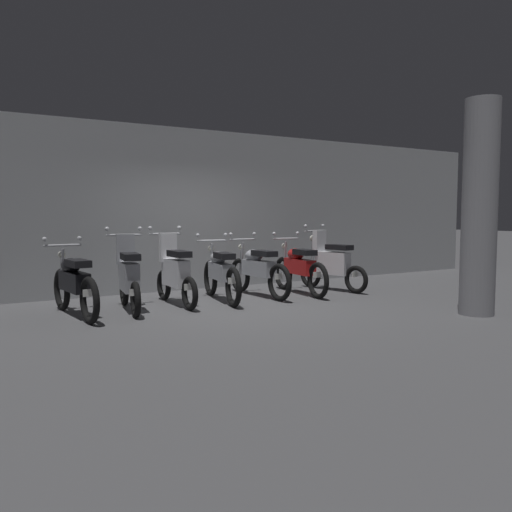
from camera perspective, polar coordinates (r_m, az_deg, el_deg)
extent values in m
plane|color=#4C4C4F|center=(8.55, -1.91, -5.48)|extent=(80.00, 80.00, 0.00)
cube|color=#9EA0A3|center=(10.52, -8.09, 4.99)|extent=(16.00, 0.30, 3.16)
torus|color=black|center=(8.70, -20.30, -3.41)|extent=(0.15, 0.66, 0.65)
torus|color=black|center=(7.47, -17.59, -4.61)|extent=(0.15, 0.66, 0.65)
cube|color=black|center=(8.06, -19.09, -2.63)|extent=(0.29, 0.85, 0.28)
ellipsoid|color=black|center=(8.18, -19.44, -0.98)|extent=(0.30, 0.46, 0.22)
cube|color=black|center=(7.86, -18.75, -0.74)|extent=(0.29, 0.54, 0.10)
cylinder|color=#B7BABF|center=(8.54, -20.24, 1.10)|extent=(0.56, 0.09, 0.04)
sphere|color=#B7BABF|center=(8.47, -21.95, 1.70)|extent=(0.07, 0.07, 0.07)
sphere|color=#B7BABF|center=(8.61, -18.59, 1.83)|extent=(0.07, 0.07, 0.07)
cylinder|color=#B7BABF|center=(8.61, -20.27, -1.34)|extent=(0.07, 0.16, 0.65)
sphere|color=silver|center=(8.60, -20.31, 0.11)|extent=(0.12, 0.12, 0.12)
cube|color=white|center=(7.48, -17.67, -3.83)|extent=(0.16, 0.03, 0.10)
torus|color=black|center=(8.89, -14.10, -3.49)|extent=(0.17, 0.54, 0.53)
torus|color=black|center=(7.77, -12.93, -4.62)|extent=(0.17, 0.54, 0.53)
cube|color=#9EA0A8|center=(8.29, -13.59, -2.17)|extent=(0.33, 0.76, 0.44)
cube|color=#9EA0A8|center=(8.60, -13.98, 0.73)|extent=(0.29, 0.16, 0.48)
cube|color=black|center=(8.10, -13.47, -0.05)|extent=(0.32, 0.55, 0.10)
cylinder|color=#B7BABF|center=(8.72, -14.13, 2.23)|extent=(0.56, 0.12, 0.04)
sphere|color=#B7BABF|center=(8.69, -15.85, 2.84)|extent=(0.07, 0.07, 0.07)
sphere|color=#B7BABF|center=(8.76, -12.46, 2.92)|extent=(0.07, 0.07, 0.07)
cylinder|color=#B7BABF|center=(8.80, -14.12, -0.82)|extent=(0.08, 0.15, 0.85)
sphere|color=silver|center=(8.78, -14.16, 1.26)|extent=(0.12, 0.12, 0.12)
cube|color=white|center=(7.77, -12.97, -3.86)|extent=(0.16, 0.04, 0.10)
torus|color=black|center=(9.26, -9.97, -3.11)|extent=(0.10, 0.53, 0.53)
torus|color=black|center=(8.20, -7.20, -4.06)|extent=(0.10, 0.53, 0.53)
cube|color=silver|center=(8.69, -8.69, -1.80)|extent=(0.23, 0.74, 0.44)
cube|color=silver|center=(8.98, -9.52, 0.96)|extent=(0.28, 0.12, 0.48)
cube|color=black|center=(8.51, -8.32, 0.24)|extent=(0.25, 0.52, 0.10)
cylinder|color=#B7BABF|center=(9.10, -9.84, 2.38)|extent=(0.56, 0.04, 0.04)
sphere|color=#B7BABF|center=(9.01, -11.41, 2.98)|extent=(0.07, 0.07, 0.07)
sphere|color=#B7BABF|center=(9.19, -8.33, 3.05)|extent=(0.07, 0.07, 0.07)
cylinder|color=#B7BABF|center=(9.17, -9.90, -0.54)|extent=(0.06, 0.15, 0.85)
sphere|color=silver|center=(9.15, -9.93, 1.45)|extent=(0.12, 0.12, 0.12)
cube|color=white|center=(8.20, -7.27, -3.35)|extent=(0.16, 0.01, 0.10)
torus|color=black|center=(9.65, -4.96, -2.39)|extent=(0.20, 0.66, 0.65)
torus|color=black|center=(8.42, -2.47, -3.39)|extent=(0.20, 0.66, 0.65)
cube|color=#9EA0A8|center=(9.01, -3.81, -1.66)|extent=(0.35, 0.86, 0.28)
ellipsoid|color=#9EA0A8|center=(9.14, -4.11, -0.19)|extent=(0.33, 0.48, 0.22)
cube|color=black|center=(8.81, -3.46, 0.03)|extent=(0.32, 0.55, 0.10)
cylinder|color=#B7BABF|center=(9.49, -4.81, 1.67)|extent=(0.56, 0.13, 0.04)
sphere|color=#B7BABF|center=(9.42, -6.34, 2.25)|extent=(0.07, 0.07, 0.07)
sphere|color=#B7BABF|center=(9.57, -3.32, 2.30)|extent=(0.07, 0.07, 0.07)
cylinder|color=#B7BABF|center=(9.57, -4.89, -0.52)|extent=(0.08, 0.17, 0.65)
sphere|color=silver|center=(9.55, -4.90, 0.79)|extent=(0.12, 0.12, 0.12)
cube|color=white|center=(8.43, -2.53, -2.69)|extent=(0.16, 0.04, 0.10)
torus|color=black|center=(10.07, -1.76, -2.09)|extent=(0.12, 0.65, 0.65)
torus|color=black|center=(9.00, 2.56, -2.88)|extent=(0.12, 0.65, 0.65)
cube|color=#9EA0A8|center=(9.51, 0.28, -1.33)|extent=(0.25, 0.84, 0.28)
ellipsoid|color=#9EA0A8|center=(9.62, -0.23, 0.06)|extent=(0.28, 0.45, 0.22)
cube|color=black|center=(9.33, 0.90, 0.29)|extent=(0.26, 0.53, 0.10)
cylinder|color=#B7BABF|center=(9.93, -1.45, 1.81)|extent=(0.56, 0.06, 0.04)
sphere|color=#B7BABF|center=(9.79, -2.75, 2.36)|extent=(0.07, 0.07, 0.07)
sphere|color=#B7BABF|center=(10.06, -0.19, 2.42)|extent=(0.07, 0.07, 0.07)
cylinder|color=#B7BABF|center=(10.00, -1.60, -0.29)|extent=(0.06, 0.16, 0.65)
sphere|color=silver|center=(9.98, -1.61, 0.96)|extent=(0.12, 0.12, 0.12)
cube|color=white|center=(9.01, 2.47, -2.23)|extent=(0.16, 0.02, 0.10)
torus|color=black|center=(10.43, 2.97, -1.86)|extent=(0.15, 0.66, 0.65)
torus|color=black|center=(9.32, 6.73, -2.66)|extent=(0.15, 0.66, 0.65)
cube|color=red|center=(9.85, 4.75, -1.14)|extent=(0.30, 0.85, 0.28)
ellipsoid|color=red|center=(9.96, 4.31, 0.20)|extent=(0.30, 0.46, 0.22)
cube|color=black|center=(9.67, 5.30, 0.42)|extent=(0.29, 0.54, 0.10)
cylinder|color=#B7BABF|center=(10.29, 3.26, 1.90)|extent=(0.56, 0.09, 0.04)
sphere|color=#B7BABF|center=(10.16, 1.97, 2.44)|extent=(0.07, 0.07, 0.07)
sphere|color=#B7BABF|center=(10.41, 4.52, 2.47)|extent=(0.07, 0.07, 0.07)
cylinder|color=#B7BABF|center=(10.36, 3.11, -0.13)|extent=(0.07, 0.16, 0.65)
sphere|color=silver|center=(10.34, 3.12, 1.08)|extent=(0.12, 0.12, 0.12)
cube|color=white|center=(9.33, 6.65, -2.03)|extent=(0.16, 0.03, 0.10)
torus|color=black|center=(10.78, 5.93, -2.00)|extent=(0.19, 0.54, 0.53)
torus|color=black|center=(10.05, 10.80, -2.53)|extent=(0.19, 0.54, 0.53)
cube|color=silver|center=(10.37, 8.30, -0.78)|extent=(0.36, 0.76, 0.44)
cube|color=silver|center=(10.57, 6.89, 1.51)|extent=(0.30, 0.17, 0.48)
cube|color=black|center=(10.25, 9.01, 0.95)|extent=(0.34, 0.56, 0.10)
cylinder|color=#B7BABF|center=(10.65, 6.34, 2.72)|extent=(0.56, 0.14, 0.04)
sphere|color=#B7BABF|center=(10.46, 5.39, 3.25)|extent=(0.07, 0.07, 0.07)
sphere|color=#B7BABF|center=(10.84, 7.26, 3.27)|extent=(0.07, 0.07, 0.07)
cylinder|color=#B7BABF|center=(10.71, 6.13, 0.21)|extent=(0.08, 0.16, 0.85)
sphere|color=silver|center=(10.69, 6.15, 1.93)|extent=(0.12, 0.12, 0.12)
cube|color=white|center=(10.05, 10.71, -1.95)|extent=(0.16, 0.04, 0.10)
cylinder|color=gray|center=(8.39, 23.07, 4.81)|extent=(0.50, 0.50, 3.16)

